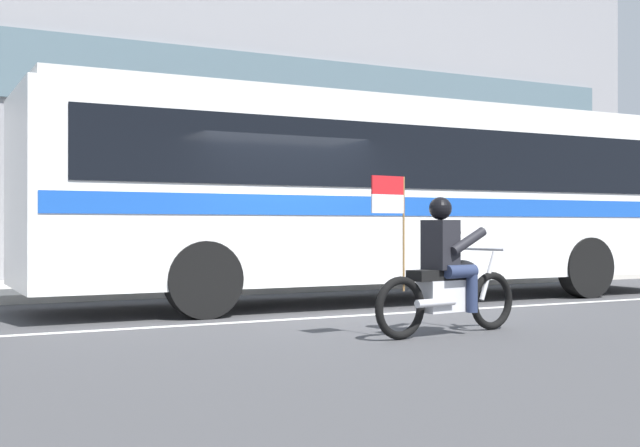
# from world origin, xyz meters

# --- Properties ---
(ground_plane) EXTENTS (60.00, 60.00, 0.00)m
(ground_plane) POSITION_xyz_m (0.00, 0.00, 0.00)
(ground_plane) COLOR #3D3D3F
(sidewalk_curb) EXTENTS (28.00, 3.80, 0.15)m
(sidewalk_curb) POSITION_xyz_m (0.00, 5.10, 0.07)
(sidewalk_curb) COLOR #B7B2A8
(sidewalk_curb) RESTS_ON ground_plane
(lane_center_stripe) EXTENTS (26.60, 0.14, 0.01)m
(lane_center_stripe) POSITION_xyz_m (0.00, -0.60, 0.00)
(lane_center_stripe) COLOR silver
(lane_center_stripe) RESTS_ON ground_plane
(transit_bus) EXTENTS (11.79, 2.64, 3.22)m
(transit_bus) POSITION_xyz_m (2.42, 1.19, 1.88)
(transit_bus) COLOR white
(transit_bus) RESTS_ON ground_plane
(motorcycle_with_rider) EXTENTS (2.18, 0.71, 1.78)m
(motorcycle_with_rider) POSITION_xyz_m (0.71, -2.76, 0.67)
(motorcycle_with_rider) COLOR black
(motorcycle_with_rider) RESTS_ON ground_plane
(fire_hydrant) EXTENTS (0.22, 0.30, 0.75)m
(fire_hydrant) POSITION_xyz_m (3.67, 4.24, 0.52)
(fire_hydrant) COLOR #4C8C3F
(fire_hydrant) RESTS_ON sidewalk_curb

